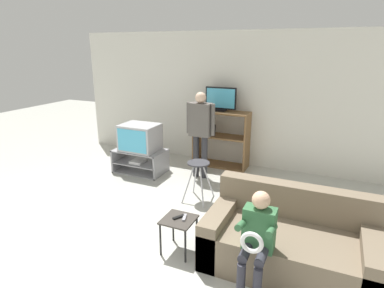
# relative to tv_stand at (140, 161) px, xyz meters

# --- Properties ---
(ground_plane) EXTENTS (18.00, 18.00, 0.00)m
(ground_plane) POSITION_rel_tv_stand_xyz_m (1.19, -2.88, -0.21)
(ground_plane) COLOR #B7B7AD
(wall_back) EXTENTS (6.40, 0.06, 2.60)m
(wall_back) POSITION_rel_tv_stand_xyz_m (1.19, 1.22, 1.09)
(wall_back) COLOR silver
(wall_back) RESTS_ON ground_plane
(tv_stand) EXTENTS (0.95, 0.57, 0.43)m
(tv_stand) POSITION_rel_tv_stand_xyz_m (0.00, 0.00, 0.00)
(tv_stand) COLOR #939399
(tv_stand) RESTS_ON ground_plane
(television_main) EXTENTS (0.68, 0.54, 0.49)m
(television_main) POSITION_rel_tv_stand_xyz_m (0.01, 0.01, 0.47)
(television_main) COLOR #B2B2B7
(television_main) RESTS_ON tv_stand
(media_shelf) EXTENTS (1.08, 0.41, 1.11)m
(media_shelf) POSITION_rel_tv_stand_xyz_m (1.29, 0.94, 0.35)
(media_shelf) COLOR brown
(media_shelf) RESTS_ON ground_plane
(television_flat) EXTENTS (0.61, 0.20, 0.46)m
(television_flat) POSITION_rel_tv_stand_xyz_m (1.25, 0.97, 1.11)
(television_flat) COLOR black
(television_flat) RESTS_ON media_shelf
(folding_stool) EXTENTS (0.38, 0.45, 0.63)m
(folding_stool) POSITION_rel_tv_stand_xyz_m (1.48, -0.64, 0.29)
(folding_stool) COLOR #B7B7BC
(folding_stool) RESTS_ON ground_plane
(snack_table) EXTENTS (0.36, 0.36, 0.42)m
(snack_table) POSITION_rel_tv_stand_xyz_m (1.79, -1.94, 0.14)
(snack_table) COLOR #38332D
(snack_table) RESTS_ON ground_plane
(remote_control_black) EXTENTS (0.11, 0.14, 0.02)m
(remote_control_black) POSITION_rel_tv_stand_xyz_m (1.78, -1.92, 0.22)
(remote_control_black) COLOR black
(remote_control_black) RESTS_ON snack_table
(remote_control_white) EXTENTS (0.07, 0.15, 0.02)m
(remote_control_white) POSITION_rel_tv_stand_xyz_m (1.85, -1.90, 0.22)
(remote_control_white) COLOR gray
(remote_control_white) RESTS_ON snack_table
(couch) EXTENTS (1.76, 0.94, 0.82)m
(couch) POSITION_rel_tv_stand_xyz_m (2.99, -1.67, 0.07)
(couch) COLOR #756651
(couch) RESTS_ON ground_plane
(person_standing_adult) EXTENTS (0.53, 0.20, 1.56)m
(person_standing_adult) POSITION_rel_tv_stand_xyz_m (1.14, 0.23, 0.73)
(person_standing_adult) COLOR #2D2D33
(person_standing_adult) RESTS_ON ground_plane
(person_seated_child) EXTENTS (0.33, 0.43, 1.03)m
(person_seated_child) POSITION_rel_tv_stand_xyz_m (2.75, -2.21, 0.39)
(person_seated_child) COLOR #2D2D38
(person_seated_child) RESTS_ON ground_plane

